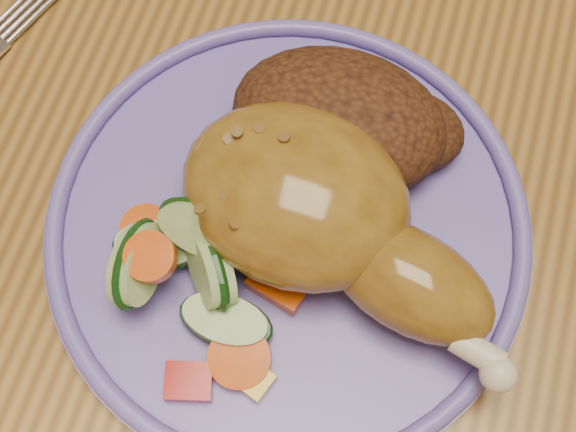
# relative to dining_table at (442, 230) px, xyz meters

# --- Properties ---
(ground) EXTENTS (4.00, 4.00, 0.00)m
(ground) POSITION_rel_dining_table_xyz_m (0.00, 0.00, -0.67)
(ground) COLOR brown
(ground) RESTS_ON ground
(dining_table) EXTENTS (0.90, 1.40, 0.75)m
(dining_table) POSITION_rel_dining_table_xyz_m (0.00, 0.00, 0.00)
(dining_table) COLOR olive
(dining_table) RESTS_ON ground
(plate) EXTENTS (0.26, 0.26, 0.01)m
(plate) POSITION_rel_dining_table_xyz_m (-0.09, -0.06, 0.09)
(plate) COLOR #6455B0
(plate) RESTS_ON dining_table
(plate_rim) EXTENTS (0.26, 0.26, 0.01)m
(plate_rim) POSITION_rel_dining_table_xyz_m (-0.09, -0.06, 0.10)
(plate_rim) COLOR #6455B0
(plate_rim) RESTS_ON plate
(chicken_leg) EXTENTS (0.19, 0.12, 0.06)m
(chicken_leg) POSITION_rel_dining_table_xyz_m (-0.07, -0.06, 0.13)
(chicken_leg) COLOR olive
(chicken_leg) RESTS_ON plate
(rice_pilaf) EXTENTS (0.13, 0.09, 0.05)m
(rice_pilaf) POSITION_rel_dining_table_xyz_m (-0.07, -0.00, 0.12)
(rice_pilaf) COLOR #442311
(rice_pilaf) RESTS_ON plate
(vegetable_pile) EXTENTS (0.11, 0.11, 0.05)m
(vegetable_pile) POSITION_rel_dining_table_xyz_m (-0.13, -0.11, 0.11)
(vegetable_pile) COLOR #A50A05
(vegetable_pile) RESTS_ON plate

